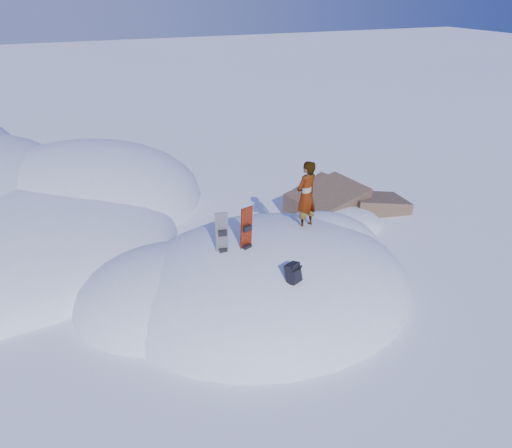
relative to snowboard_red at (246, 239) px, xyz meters
name	(u,v)px	position (x,y,z in m)	size (l,w,h in m)	color
ground	(268,291)	(0.64, 0.24, -1.65)	(120.00, 120.00, 0.00)	white
snow_mound	(257,288)	(0.47, 0.48, -1.65)	(8.00, 6.00, 3.00)	white
rock_outcrop	(336,216)	(4.36, 3.25, -1.63)	(4.68, 4.41, 1.68)	brown
snowboard_red	(246,239)	(0.00, 0.00, 0.00)	(0.31, 0.24, 1.56)	#BB2B0A
snowboard_dark	(222,243)	(-0.50, 0.14, -0.06)	(0.28, 0.18, 1.46)	black
backpack	(294,273)	(0.46, -1.35, -0.21)	(0.37, 0.41, 0.47)	black
gear_pile	(167,341)	(-2.03, -0.74, -1.53)	(0.91, 0.75, 0.24)	black
person	(306,195)	(1.73, 0.56, 0.52)	(0.61, 0.40, 1.67)	slate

